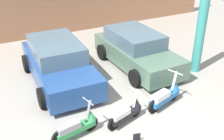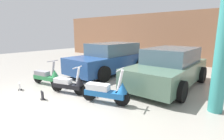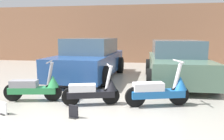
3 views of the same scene
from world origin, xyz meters
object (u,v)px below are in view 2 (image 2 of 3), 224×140
Objects in this scene: scooter_front_center at (107,91)px; support_column_side at (223,47)px; placard_near_left_scooter at (20,87)px; car_rear_center at (169,68)px; scooter_front_right at (69,84)px; placard_near_right_scooter at (42,96)px; car_rear_left at (110,59)px; scooter_front_left at (47,76)px.

scooter_front_center is 0.44× the size of support_column_side.
car_rear_center is at bearing 45.23° from placard_near_left_scooter.
support_column_side reaches higher than scooter_front_right.
scooter_front_center is at bearing 30.97° from placard_near_right_scooter.
car_rear_left is at bearing 80.01° from placard_near_left_scooter.
support_column_side is at bearing 29.76° from placard_near_right_scooter.
scooter_front_right is at bearing -36.97° from car_rear_center.
support_column_side is at bearing 50.94° from car_rear_center.
car_rear_center reaches higher than placard_near_right_scooter.
placard_near_right_scooter is at bearing -32.50° from car_rear_center.
scooter_front_left is at bearing 144.32° from placard_near_right_scooter.
placard_near_left_scooter and placard_near_right_scooter have the same top height.
scooter_front_right is 0.89× the size of scooter_front_center.
car_rear_center is (2.20, 3.00, 0.35)m from scooter_front_right.
car_rear_left is 17.11× the size of placard_near_right_scooter.
scooter_front_right reaches higher than placard_near_right_scooter.
scooter_front_left is 5.39× the size of placard_near_left_scooter.
support_column_side is (1.84, -1.45, 0.98)m from car_rear_center.
placard_near_left_scooter is 0.08× the size of support_column_side.
scooter_front_left is 3.25m from car_rear_left.
car_rear_left reaches higher than scooter_front_center.
support_column_side reaches higher than placard_near_right_scooter.
placard_near_right_scooter is (-2.39, -3.87, -0.57)m from car_rear_center.
scooter_front_center reaches higher than scooter_front_right.
car_rear_center is 5.53m from placard_near_left_scooter.
support_column_side reaches higher than placard_near_left_scooter.
car_rear_center reaches higher than scooter_front_right.
scooter_front_right is at bearing 28.25° from placard_near_left_scooter.
scooter_front_right is 5.02× the size of placard_near_left_scooter.
support_column_side is at bearing 4.60° from scooter_front_left.
scooter_front_right is 5.02× the size of placard_near_right_scooter.
scooter_front_center is 0.33× the size of car_rear_left.
support_column_side is at bearing 23.26° from placard_near_left_scooter.
car_rear_left reaches higher than placard_near_right_scooter.
support_column_side is (5.71, 2.45, 1.55)m from placard_near_left_scooter.
scooter_front_center is (3.01, 0.10, 0.02)m from scooter_front_left.
car_rear_left is 17.11× the size of placard_near_left_scooter.
scooter_front_center is (1.52, 0.17, 0.04)m from scooter_front_right.
scooter_front_right is at bearing -158.92° from support_column_side.
car_rear_left is 4.26m from placard_near_left_scooter.
scooter_front_center is 2.93m from car_rear_center.
car_rear_left is at bearing -95.27° from car_rear_center.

